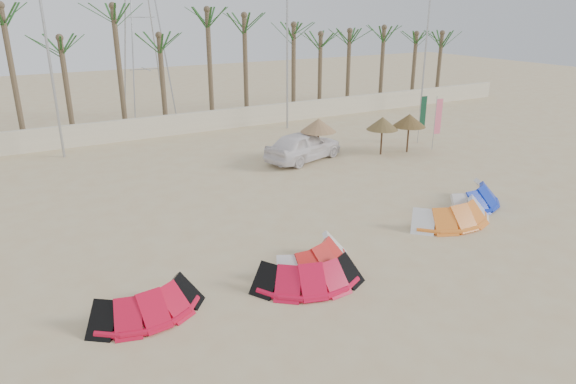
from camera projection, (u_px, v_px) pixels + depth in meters
ground at (394, 299)px, 14.43m from camera, size 120.00×120.00×0.00m
boundary_wall at (161, 126)px, 32.12m from camera, size 60.00×0.30×1.30m
palm_line at (156, 28)px, 31.67m from camera, size 52.00×4.00×7.70m
lamp_b at (48, 47)px, 25.95m from camera, size 1.25×0.14×11.00m
lamp_c at (288, 39)px, 32.51m from camera, size 1.25×0.14×11.00m
lamp_d at (427, 34)px, 38.13m from camera, size 1.25×0.14×11.00m
pylon at (151, 118)px, 37.70m from camera, size 3.00×3.00×14.00m
kite_red_left at (144, 299)px, 13.64m from camera, size 3.17×1.80×0.90m
kite_red_mid at (303, 270)px, 15.11m from camera, size 3.53×2.30×0.90m
kite_red_right at (310, 253)px, 16.15m from camera, size 3.41×2.30×0.90m
kite_orange at (446, 211)px, 19.48m from camera, size 3.63×1.63×0.90m
kite_blue at (470, 194)px, 21.24m from camera, size 3.61×2.44×0.90m
parasol_left at (318, 125)px, 26.97m from camera, size 1.91×1.91×2.19m
parasol_mid at (382, 123)px, 27.81m from camera, size 1.75×1.75×2.10m
parasol_right at (409, 120)px, 28.24m from camera, size 1.85×1.85×2.16m
flag_pink at (437, 118)px, 28.84m from camera, size 0.45×0.08×3.06m
flag_green at (422, 114)px, 30.30m from camera, size 0.45×0.06×2.93m
car at (303, 146)px, 27.06m from camera, size 4.96×3.12×1.57m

